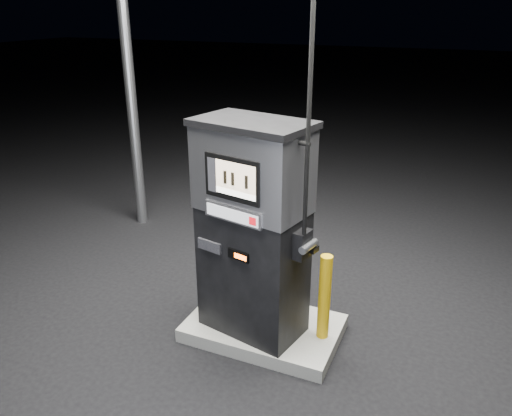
% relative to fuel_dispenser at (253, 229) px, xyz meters
% --- Properties ---
extents(ground, '(80.00, 80.00, 0.00)m').
position_rel_fuel_dispenser_xyz_m(ground, '(0.08, 0.10, -1.28)').
color(ground, black).
rests_on(ground, ground).
extents(pump_island, '(1.60, 1.00, 0.15)m').
position_rel_fuel_dispenser_xyz_m(pump_island, '(0.08, 0.10, -1.21)').
color(pump_island, slate).
rests_on(pump_island, ground).
extents(fuel_dispenser, '(1.27, 0.86, 4.57)m').
position_rel_fuel_dispenser_xyz_m(fuel_dispenser, '(0.00, 0.00, 0.00)').
color(fuel_dispenser, black).
rests_on(fuel_dispenser, pump_island).
extents(bollard_left, '(0.14, 0.14, 1.01)m').
position_rel_fuel_dispenser_xyz_m(bollard_left, '(-0.66, 0.16, -0.63)').
color(bollard_left, '#C8970B').
rests_on(bollard_left, pump_island).
extents(bollard_right, '(0.14, 0.14, 0.92)m').
position_rel_fuel_dispenser_xyz_m(bollard_right, '(0.72, 0.13, -0.67)').
color(bollard_right, '#C8970B').
rests_on(bollard_right, pump_island).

